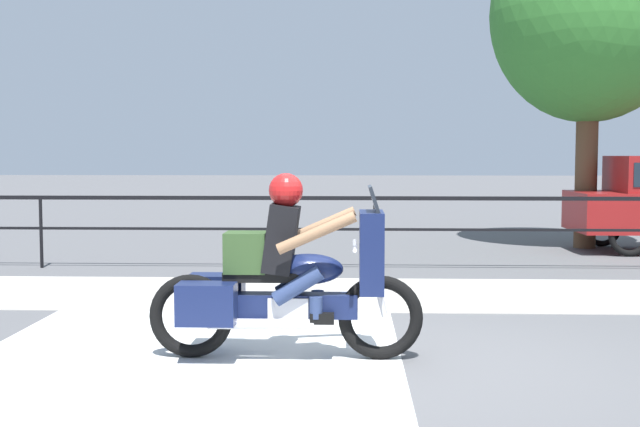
% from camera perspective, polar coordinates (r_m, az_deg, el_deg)
% --- Properties ---
extents(ground_plane, '(120.00, 120.00, 0.00)m').
position_cam_1_polar(ground_plane, '(6.74, 5.30, -10.74)').
color(ground_plane, '#565659').
extents(sidewalk_band, '(44.00, 2.40, 0.01)m').
position_cam_1_polar(sidewalk_band, '(10.06, 4.26, -5.71)').
color(sidewalk_band, '#B7B2A8').
rests_on(sidewalk_band, ground).
extents(crosswalk_band, '(3.68, 6.00, 0.01)m').
position_cam_1_polar(crosswalk_band, '(6.68, -10.20, -10.88)').
color(crosswalk_band, silver).
rests_on(crosswalk_band, ground).
extents(fence_railing, '(36.00, 0.05, 1.11)m').
position_cam_1_polar(fence_railing, '(12.06, 3.92, 0.12)').
color(fence_railing, black).
rests_on(fence_railing, ground).
extents(motorcycle, '(2.34, 0.76, 1.58)m').
position_cam_1_polar(motorcycle, '(6.81, -2.50, -4.60)').
color(motorcycle, black).
rests_on(motorcycle, ground).
extents(tree_behind_sign, '(3.61, 3.61, 6.29)m').
position_cam_1_polar(tree_behind_sign, '(15.86, 18.65, 13.25)').
color(tree_behind_sign, brown).
rests_on(tree_behind_sign, ground).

